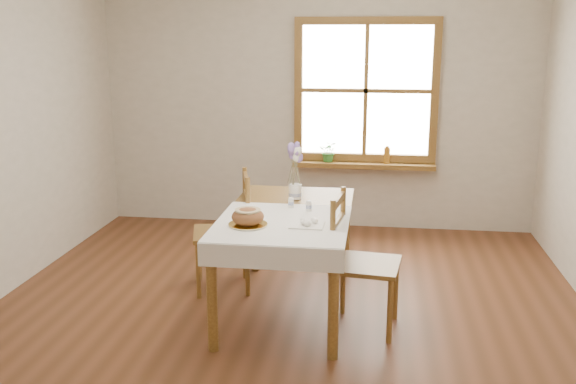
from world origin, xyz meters
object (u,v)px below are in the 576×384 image
chair_right (366,263)px  flower_vase (295,193)px  bread_plate (248,225)px  chair_left (222,231)px  dining_table (288,223)px

chair_right → flower_vase: size_ratio=8.55×
bread_plate → chair_left: bearing=116.7°
chair_left → flower_vase: size_ratio=8.49×
chair_right → flower_vase: 0.91m
dining_table → chair_right: bearing=-24.1°
dining_table → chair_left: 0.68m
chair_left → bread_plate: 0.86m
dining_table → flower_vase: bearing=89.1°
chair_right → bread_plate: chair_right is taller
bread_plate → flower_vase: flower_vase is taller
flower_vase → dining_table: bearing=-90.9°
chair_left → chair_right: chair_right is taller
dining_table → chair_left: (-0.58, 0.31, -0.19)m
dining_table → chair_left: size_ratio=1.67×
chair_right → bread_plate: 0.86m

